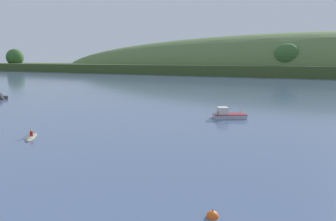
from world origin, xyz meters
TOP-DOWN VIEW (x-y plane):
  - far_shoreline_hill at (-3.09, 210.12)m, footprint 487.78×118.32m
  - fishing_boat_moored at (10.01, 42.23)m, footprint 5.19×4.38m
  - canoe_with_paddler at (-3.81, 20.39)m, footprint 3.19×3.48m
  - mooring_buoy_foreground at (19.94, 13.71)m, footprint 0.68×0.68m

SIDE VIEW (x-z plane):
  - mooring_buoy_foreground at x=19.94m, z-range -0.38..0.38m
  - canoe_with_paddler at x=-3.81m, z-range -0.42..0.61m
  - far_shoreline_hill at x=-3.09m, z-range -24.44..25.01m
  - fishing_boat_moored at x=10.01m, z-range -1.25..1.90m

